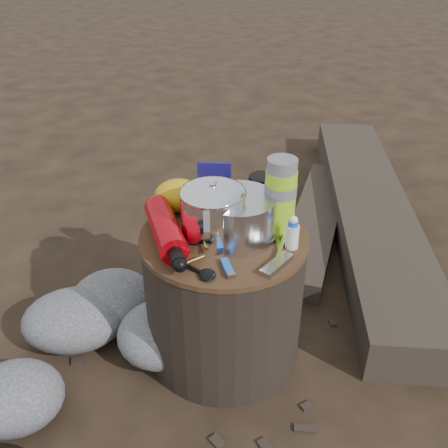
{
  "coord_description": "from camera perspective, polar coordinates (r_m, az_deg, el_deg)",
  "views": [
    {
      "loc": [
        -0.15,
        -1.18,
        1.21
      ],
      "look_at": [
        0.0,
        0.0,
        0.48
      ],
      "focal_mm": 39.81,
      "sensor_mm": 36.0,
      "label": 1
    }
  ],
  "objects": [
    {
      "name": "fuel_bottle",
      "position": [
        1.38,
        -6.73,
        -0.53
      ],
      "size": [
        0.13,
        0.33,
        0.08
      ],
      "primitive_type": null,
      "rotation": [
        0.0,
        0.0,
        0.17
      ],
      "color": "#BB040F",
      "rests_on": "stump"
    },
    {
      "name": "rock_ring",
      "position": [
        1.45,
        -15.13,
        -19.22
      ],
      "size": [
        0.49,
        1.07,
        0.21
      ],
      "primitive_type": null,
      "color": "#5B5B5F",
      "rests_on": "ground"
    },
    {
      "name": "food_pouch",
      "position": [
        1.55,
        -1.13,
        4.75
      ],
      "size": [
        0.11,
        0.04,
        0.13
      ],
      "primitive_type": "cube",
      "rotation": [
        0.0,
        0.0,
        -0.18
      ],
      "color": "#140E55",
      "rests_on": "stump"
    },
    {
      "name": "lighter",
      "position": [
        1.28,
        0.34,
        -4.86
      ],
      "size": [
        0.03,
        0.08,
        0.01
      ],
      "primitive_type": "cube",
      "rotation": [
        0.0,
        0.0,
        0.12
      ],
      "color": "blue",
      "rests_on": "stump"
    },
    {
      "name": "multitool",
      "position": [
        1.29,
        6.08,
        -4.66
      ],
      "size": [
        0.1,
        0.1,
        0.02
      ],
      "primitive_type": "cube",
      "rotation": [
        0.0,
        0.0,
        -0.8
      ],
      "color": "#A2A2A6",
      "rests_on": "stump"
    },
    {
      "name": "thermos",
      "position": [
        1.39,
        6.47,
        3.17
      ],
      "size": [
        0.09,
        0.09,
        0.22
      ],
      "primitive_type": "cylinder",
      "color": "#9DD61E",
      "rests_on": "stump"
    },
    {
      "name": "foil_windscreen",
      "position": [
        1.37,
        1.66,
        0.76
      ],
      "size": [
        0.21,
        0.21,
        0.13
      ],
      "primitive_type": "cylinder",
      "color": "silver",
      "rests_on": "stump"
    },
    {
      "name": "stuff_sack",
      "position": [
        1.52,
        -5.28,
        3.29
      ],
      "size": [
        0.15,
        0.12,
        0.1
      ],
      "primitive_type": "ellipsoid",
      "color": "gold",
      "rests_on": "stump"
    },
    {
      "name": "camping_pot",
      "position": [
        1.35,
        -1.27,
        1.35
      ],
      "size": [
        0.18,
        0.18,
        0.18
      ],
      "primitive_type": "cylinder",
      "color": "white",
      "rests_on": "stump"
    },
    {
      "name": "log_small",
      "position": [
        2.28,
        10.47,
        0.28
      ],
      "size": [
        0.62,
        1.03,
        0.09
      ],
      "primitive_type": "cube",
      "rotation": [
        0.0,
        0.0,
        -0.43
      ],
      "color": "#322A22",
      "rests_on": "ground"
    },
    {
      "name": "ground",
      "position": [
        1.69,
        -0.0,
        -13.99
      ],
      "size": [
        60.0,
        60.0,
        0.0
      ],
      "primitive_type": "plane",
      "color": "#2D2117",
      "rests_on": "ground"
    },
    {
      "name": "travel_mug",
      "position": [
        1.51,
        4.32,
        3.47
      ],
      "size": [
        0.08,
        0.08,
        0.12
      ],
      "primitive_type": "cylinder",
      "color": "black",
      "rests_on": "stump"
    },
    {
      "name": "spork",
      "position": [
        1.29,
        -4.69,
        -4.62
      ],
      "size": [
        0.15,
        0.14,
        0.01
      ],
      "primitive_type": null,
      "rotation": [
        0.0,
        0.0,
        0.83
      ],
      "color": "black",
      "rests_on": "stump"
    },
    {
      "name": "pot_grabber",
      "position": [
        1.36,
        6.32,
        -2.52
      ],
      "size": [
        0.07,
        0.14,
        0.01
      ],
      "primitive_type": null,
      "rotation": [
        0.0,
        0.0,
        -0.24
      ],
      "color": "#A2A2A6",
      "rests_on": "stump"
    },
    {
      "name": "stump",
      "position": [
        1.54,
        -0.0,
        -8.23
      ],
      "size": [
        0.48,
        0.48,
        0.44
      ],
      "primitive_type": "cylinder",
      "color": "black",
      "rests_on": "ground"
    },
    {
      "name": "squeeze_bottle",
      "position": [
        1.35,
        7.85,
        -1.12
      ],
      "size": [
        0.04,
        0.04,
        0.09
      ],
      "primitive_type": "cylinder",
      "color": "white",
      "rests_on": "stump"
    },
    {
      "name": "log_main",
      "position": [
        2.35,
        16.31,
        1.4
      ],
      "size": [
        0.7,
        1.88,
        0.16
      ],
      "primitive_type": "cube",
      "rotation": [
        0.0,
        0.0,
        -0.21
      ],
      "color": "#322A22",
      "rests_on": "ground"
    }
  ]
}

